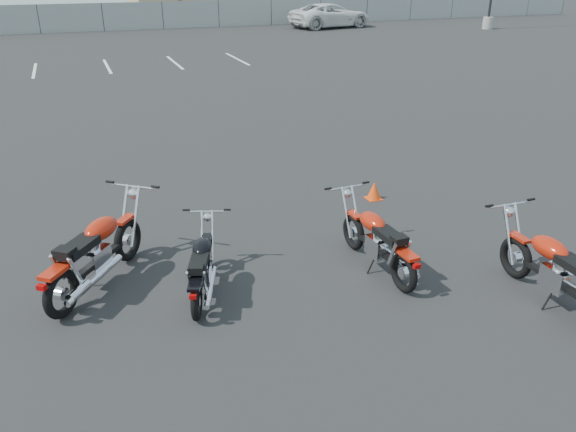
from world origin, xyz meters
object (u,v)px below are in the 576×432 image
object	(u,v)px
motorcycle_second_black	(202,267)
motorcycle_front_red	(96,253)
white_van	(331,8)
motorcycle_third_red	(378,241)
motorcycle_rear_red	(557,271)

from	to	relation	value
motorcycle_second_black	motorcycle_front_red	bearing A→B (deg)	151.57
motorcycle_second_black	white_van	bearing A→B (deg)	62.40
motorcycle_front_red	motorcycle_second_black	size ratio (longest dim) A/B	1.18
motorcycle_front_red	motorcycle_third_red	distance (m)	4.00
motorcycle_second_black	white_van	world-z (taller)	white_van
motorcycle_third_red	motorcycle_front_red	bearing A→B (deg)	166.10
motorcycle_rear_red	motorcycle_second_black	bearing A→B (deg)	155.88
motorcycle_front_red	white_van	bearing A→B (deg)	60.00
motorcycle_second_black	motorcycle_third_red	distance (m)	2.58
motorcycle_third_red	motorcycle_second_black	bearing A→B (deg)	174.49
motorcycle_rear_red	white_van	distance (m)	35.82
motorcycle_rear_red	motorcycle_front_red	bearing A→B (deg)	154.83
motorcycle_front_red	motorcycle_third_red	world-z (taller)	motorcycle_front_red
motorcycle_third_red	white_van	distance (m)	34.91
motorcycle_front_red	motorcycle_rear_red	world-z (taller)	motorcycle_front_red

